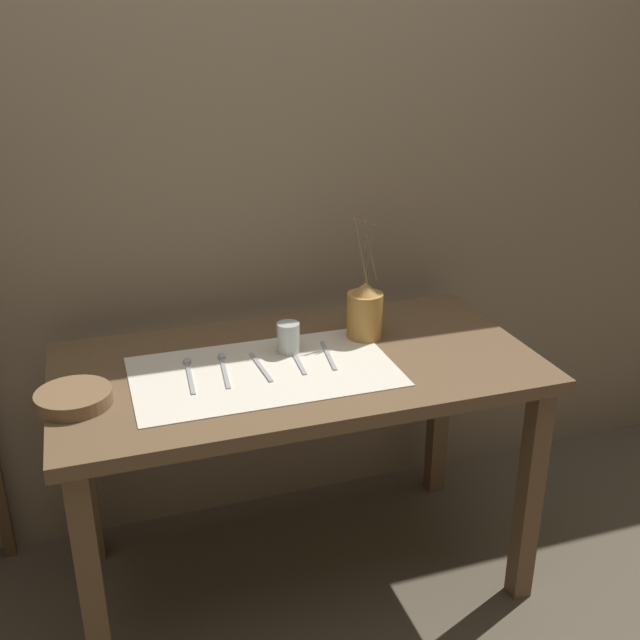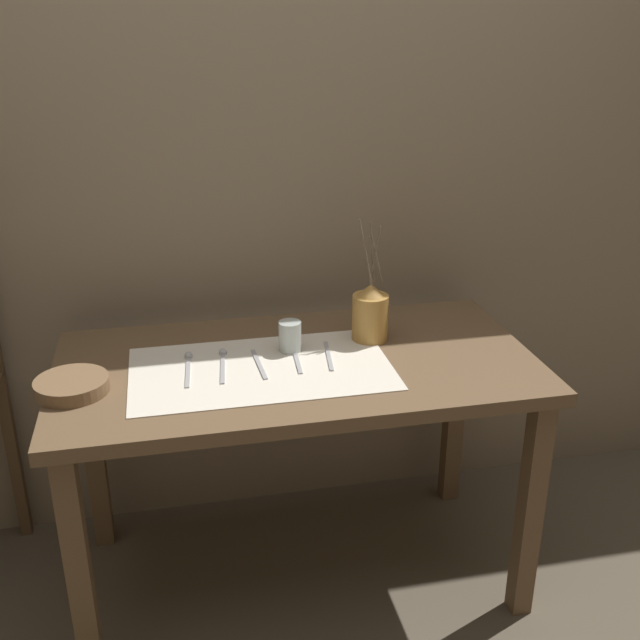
% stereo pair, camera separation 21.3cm
% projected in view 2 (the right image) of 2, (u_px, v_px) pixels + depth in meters
% --- Properties ---
extents(ground_plane, '(12.00, 12.00, 0.00)m').
position_uv_depth(ground_plane, '(299.00, 572.00, 2.46)').
color(ground_plane, brown).
extents(stone_wall_back, '(7.00, 0.06, 2.40)m').
position_uv_depth(stone_wall_back, '(269.00, 179.00, 2.42)').
color(stone_wall_back, gray).
rests_on(stone_wall_back, ground_plane).
extents(wooden_table, '(1.38, 0.72, 0.77)m').
position_uv_depth(wooden_table, '(297.00, 391.00, 2.20)').
color(wooden_table, brown).
rests_on(wooden_table, ground_plane).
extents(linen_cloth, '(0.73, 0.42, 0.00)m').
position_uv_depth(linen_cloth, '(261.00, 369.00, 2.11)').
color(linen_cloth, silver).
rests_on(linen_cloth, wooden_table).
extents(pitcher_with_flowers, '(0.11, 0.11, 0.38)m').
position_uv_depth(pitcher_with_flowers, '(370.00, 314.00, 2.27)').
color(pitcher_with_flowers, '#B7843D').
rests_on(pitcher_with_flowers, wooden_table).
extents(wooden_bowl, '(0.19, 0.19, 0.04)m').
position_uv_depth(wooden_bowl, '(72.00, 386.00, 1.97)').
color(wooden_bowl, brown).
rests_on(wooden_bowl, wooden_table).
extents(glass_tumbler_near, '(0.07, 0.07, 0.09)m').
position_uv_depth(glass_tumbler_near, '(290.00, 336.00, 2.20)').
color(glass_tumbler_near, '#B7C1BC').
rests_on(glass_tumbler_near, wooden_table).
extents(spoon_inner, '(0.03, 0.21, 0.02)m').
position_uv_depth(spoon_inner, '(188.00, 362.00, 2.14)').
color(spoon_inner, '#A8A8AD').
rests_on(spoon_inner, wooden_table).
extents(spoon_outer, '(0.04, 0.21, 0.02)m').
position_uv_depth(spoon_outer, '(223.00, 358.00, 2.16)').
color(spoon_outer, '#A8A8AD').
rests_on(spoon_outer, wooden_table).
extents(fork_inner, '(0.02, 0.20, 0.00)m').
position_uv_depth(fork_inner, '(259.00, 364.00, 2.13)').
color(fork_inner, '#A8A8AD').
rests_on(fork_inner, wooden_table).
extents(knife_center, '(0.02, 0.20, 0.00)m').
position_uv_depth(knife_center, '(296.00, 359.00, 2.16)').
color(knife_center, '#A8A8AD').
rests_on(knife_center, wooden_table).
extents(fork_outer, '(0.04, 0.20, 0.00)m').
position_uv_depth(fork_outer, '(329.00, 356.00, 2.18)').
color(fork_outer, '#A8A8AD').
rests_on(fork_outer, wooden_table).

